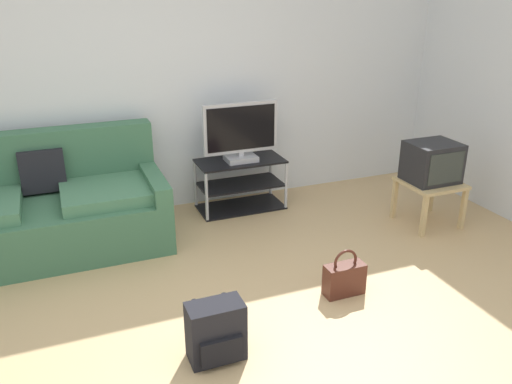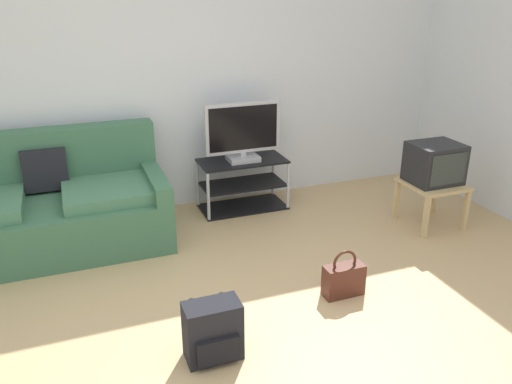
{
  "view_description": "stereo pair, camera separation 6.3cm",
  "coord_description": "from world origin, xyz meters",
  "px_view_note": "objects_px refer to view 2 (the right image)",
  "views": [
    {
      "loc": [
        -0.9,
        -2.42,
        2.09
      ],
      "look_at": [
        0.43,
        0.94,
        0.64
      ],
      "focal_mm": 36.52,
      "sensor_mm": 36.0,
      "label": 1
    },
    {
      "loc": [
        -0.84,
        -2.44,
        2.09
      ],
      "look_at": [
        0.43,
        0.94,
        0.64
      ],
      "focal_mm": 36.52,
      "sensor_mm": 36.0,
      "label": 2
    }
  ],
  "objects_px": {
    "backpack": "(213,332)",
    "handbag": "(344,279)",
    "tv_stand": "(243,184)",
    "flat_tv": "(243,133)",
    "crt_tv": "(435,163)",
    "side_table": "(432,189)",
    "couch": "(46,209)"
  },
  "relations": [
    {
      "from": "couch",
      "to": "handbag",
      "type": "distance_m",
      "value": 2.52
    },
    {
      "from": "flat_tv",
      "to": "tv_stand",
      "type": "bearing_deg",
      "value": 90.0
    },
    {
      "from": "tv_stand",
      "to": "side_table",
      "type": "distance_m",
      "value": 1.79
    },
    {
      "from": "handbag",
      "to": "backpack",
      "type": "bearing_deg",
      "value": -163.17
    },
    {
      "from": "flat_tv",
      "to": "crt_tv",
      "type": "xyz_separation_m",
      "value": [
        1.5,
        -0.94,
        -0.19
      ]
    },
    {
      "from": "tv_stand",
      "to": "crt_tv",
      "type": "height_order",
      "value": "crt_tv"
    },
    {
      "from": "side_table",
      "to": "backpack",
      "type": "distance_m",
      "value": 2.65
    },
    {
      "from": "handbag",
      "to": "side_table",
      "type": "bearing_deg",
      "value": 29.76
    },
    {
      "from": "backpack",
      "to": "tv_stand",
      "type": "bearing_deg",
      "value": 60.38
    },
    {
      "from": "backpack",
      "to": "side_table",
      "type": "bearing_deg",
      "value": 18.48
    },
    {
      "from": "backpack",
      "to": "handbag",
      "type": "relative_size",
      "value": 1.03
    },
    {
      "from": "side_table",
      "to": "backpack",
      "type": "xyz_separation_m",
      "value": [
        -2.41,
        -1.09,
        -0.17
      ]
    },
    {
      "from": "handbag",
      "to": "flat_tv",
      "type": "bearing_deg",
      "value": 95.12
    },
    {
      "from": "flat_tv",
      "to": "backpack",
      "type": "bearing_deg",
      "value": -113.99
    },
    {
      "from": "flat_tv",
      "to": "handbag",
      "type": "bearing_deg",
      "value": -84.88
    },
    {
      "from": "couch",
      "to": "crt_tv",
      "type": "relative_size",
      "value": 4.46
    },
    {
      "from": "flat_tv",
      "to": "backpack",
      "type": "height_order",
      "value": "flat_tv"
    },
    {
      "from": "flat_tv",
      "to": "side_table",
      "type": "height_order",
      "value": "flat_tv"
    },
    {
      "from": "couch",
      "to": "handbag",
      "type": "relative_size",
      "value": 5.49
    },
    {
      "from": "tv_stand",
      "to": "handbag",
      "type": "xyz_separation_m",
      "value": [
        0.15,
        -1.75,
        -0.12
      ]
    },
    {
      "from": "tv_stand",
      "to": "flat_tv",
      "type": "distance_m",
      "value": 0.53
    },
    {
      "from": "backpack",
      "to": "couch",
      "type": "bearing_deg",
      "value": 109.78
    },
    {
      "from": "crt_tv",
      "to": "backpack",
      "type": "xyz_separation_m",
      "value": [
        -2.41,
        -1.1,
        -0.42
      ]
    },
    {
      "from": "side_table",
      "to": "crt_tv",
      "type": "xyz_separation_m",
      "value": [
        0.0,
        0.02,
        0.25
      ]
    },
    {
      "from": "tv_stand",
      "to": "crt_tv",
      "type": "relative_size",
      "value": 1.91
    },
    {
      "from": "side_table",
      "to": "couch",
      "type": "bearing_deg",
      "value": 166.54
    },
    {
      "from": "couch",
      "to": "flat_tv",
      "type": "distance_m",
      "value": 1.87
    },
    {
      "from": "couch",
      "to": "flat_tv",
      "type": "height_order",
      "value": "flat_tv"
    },
    {
      "from": "side_table",
      "to": "flat_tv",
      "type": "bearing_deg",
      "value": 147.36
    },
    {
      "from": "backpack",
      "to": "handbag",
      "type": "bearing_deg",
      "value": 10.96
    },
    {
      "from": "tv_stand",
      "to": "backpack",
      "type": "distance_m",
      "value": 2.26
    },
    {
      "from": "flat_tv",
      "to": "crt_tv",
      "type": "relative_size",
      "value": 1.66
    }
  ]
}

